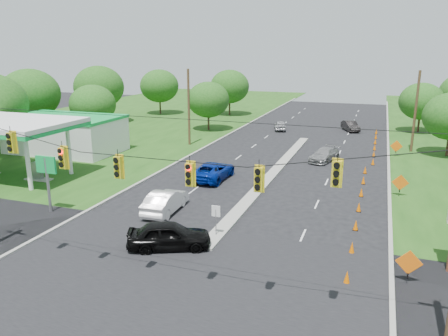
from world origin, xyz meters
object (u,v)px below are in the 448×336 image
at_px(gas_station, 57,132).
at_px(black_sedan, 169,235).
at_px(blue_pickup, 213,171).
at_px(white_sedan, 165,201).

relative_size(gas_station, black_sedan, 4.12).
height_order(gas_station, blue_pickup, gas_station).
height_order(white_sedan, blue_pickup, white_sedan).
height_order(black_sedan, white_sedan, black_sedan).
bearing_deg(gas_station, blue_pickup, -8.15).
bearing_deg(gas_station, white_sedan, -31.30).
height_order(gas_station, black_sedan, gas_station).
distance_m(black_sedan, white_sedan, 5.97).
distance_m(gas_station, blue_pickup, 19.27).
bearing_deg(black_sedan, white_sedan, 5.14).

